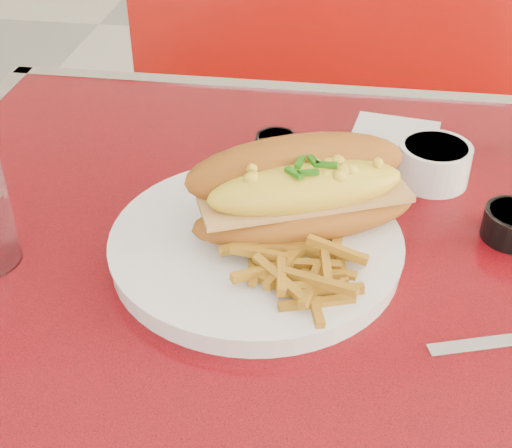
# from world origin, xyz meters

# --- Properties ---
(diner_table) EXTENTS (1.23, 0.83, 0.77)m
(diner_table) POSITION_xyz_m (0.00, 0.00, 0.61)
(diner_table) COLOR red
(diner_table) RESTS_ON ground
(booth_bench_far) EXTENTS (1.20, 0.51, 0.90)m
(booth_bench_far) POSITION_xyz_m (0.00, 0.81, 0.29)
(booth_bench_far) COLOR #A2100A
(booth_bench_far) RESTS_ON ground
(dinner_plate) EXTENTS (0.32, 0.32, 0.02)m
(dinner_plate) POSITION_xyz_m (-0.15, -0.03, 0.78)
(dinner_plate) COLOR white
(dinner_plate) RESTS_ON diner_table
(mac_hoagie) EXTENTS (0.27, 0.20, 0.11)m
(mac_hoagie) POSITION_xyz_m (-0.11, 0.00, 0.84)
(mac_hoagie) COLOR #A55C1A
(mac_hoagie) RESTS_ON dinner_plate
(fries_pile) EXTENTS (0.12, 0.11, 0.03)m
(fries_pile) POSITION_xyz_m (-0.10, -0.09, 0.81)
(fries_pile) COLOR #C78C22
(fries_pile) RESTS_ON dinner_plate
(fork) EXTENTS (0.04, 0.13, 0.00)m
(fork) POSITION_xyz_m (-0.07, -0.02, 0.79)
(fork) COLOR silver
(fork) RESTS_ON dinner_plate
(gravy_ramekin) EXTENTS (0.12, 0.12, 0.05)m
(gravy_ramekin) POSITION_xyz_m (0.04, 0.15, 0.80)
(gravy_ramekin) COLOR white
(gravy_ramekin) RESTS_ON diner_table
(sauce_cup_left) EXTENTS (0.07, 0.07, 0.03)m
(sauce_cup_left) POSITION_xyz_m (-0.15, 0.19, 0.78)
(sauce_cup_left) COLOR black
(sauce_cup_left) RESTS_ON diner_table
(paper_napkin) EXTENTS (0.13, 0.13, 0.00)m
(paper_napkin) POSITION_xyz_m (0.00, 0.26, 0.77)
(paper_napkin) COLOR white
(paper_napkin) RESTS_ON diner_table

